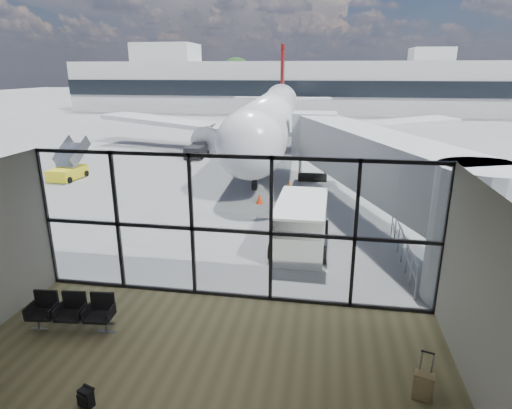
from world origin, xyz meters
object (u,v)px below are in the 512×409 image
(seating_row, at_px, (73,310))
(belt_loader, at_px, (197,150))
(backpack, at_px, (86,398))
(service_van, at_px, (301,224))
(mobile_stairs, at_px, (68,171))
(suitcase, at_px, (423,386))
(airliner, at_px, (273,115))

(seating_row, relative_size, belt_loader, 0.63)
(backpack, distance_m, service_van, 10.01)
(seating_row, relative_size, backpack, 5.19)
(seating_row, xyz_separation_m, service_van, (5.72, 6.60, 0.40))
(belt_loader, bearing_deg, service_van, -59.42)
(belt_loader, height_order, mobile_stairs, mobile_stairs)
(suitcase, bearing_deg, backpack, -152.93)
(seating_row, relative_size, suitcase, 2.09)
(airliner, distance_m, belt_loader, 7.99)
(suitcase, bearing_deg, mobile_stairs, 154.28)
(airliner, bearing_deg, seating_row, -96.55)
(seating_row, distance_m, backpack, 3.22)
(seating_row, bearing_deg, suitcase, -13.09)
(airliner, relative_size, mobile_stairs, 12.31)
(backpack, height_order, airliner, airliner)
(backpack, xyz_separation_m, airliner, (-0.13, 31.66, 2.73))
(seating_row, relative_size, mobile_stairs, 0.76)
(seating_row, xyz_separation_m, suitcase, (8.86, -1.23, -0.24))
(suitcase, bearing_deg, service_van, 127.77)
(airliner, bearing_deg, service_van, -83.06)
(service_van, bearing_deg, seating_row, -129.95)
(backpack, relative_size, mobile_stairs, 0.15)
(airliner, bearing_deg, backpack, -92.91)
(service_van, relative_size, mobile_stairs, 1.43)
(seating_row, height_order, service_van, service_van)
(belt_loader, bearing_deg, backpack, -76.35)
(suitcase, height_order, service_van, service_van)
(airliner, xyz_separation_m, belt_loader, (-5.41, -5.37, -2.38))
(backpack, relative_size, airliner, 0.01)
(airliner, bearing_deg, suitcase, -79.90)
(airliner, relative_size, service_van, 8.58)
(suitcase, bearing_deg, seating_row, -171.93)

